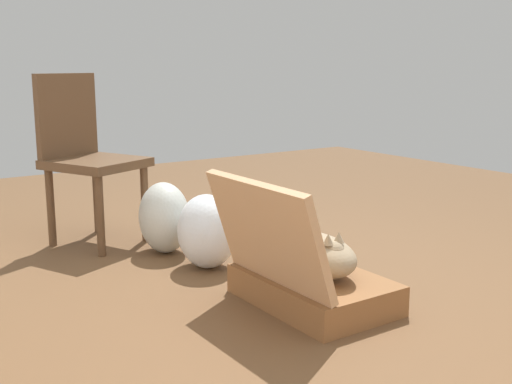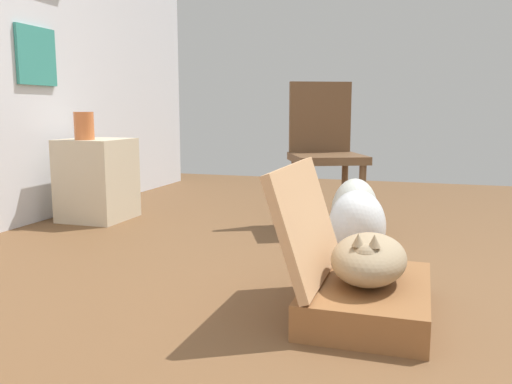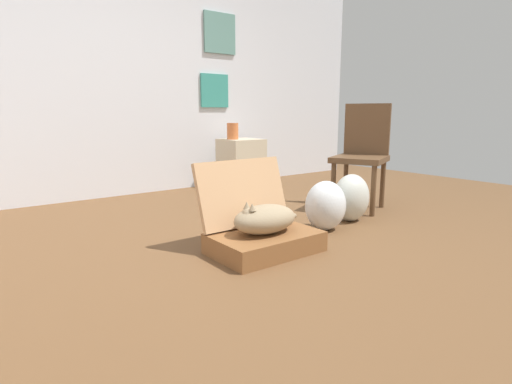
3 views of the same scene
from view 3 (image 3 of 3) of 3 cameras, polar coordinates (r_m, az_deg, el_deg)
name	(u,v)px [view 3 (image 3 of 3)]	position (r m, az deg, el deg)	size (l,w,h in m)	color
ground_plane	(263,242)	(2.87, 0.97, -6.90)	(7.68, 7.68, 0.00)	brown
wall_back	(132,72)	(4.74, -16.73, 15.58)	(6.40, 0.15, 2.60)	silver
suitcase_base	(265,242)	(2.65, 1.24, -6.98)	(0.67, 0.45, 0.13)	brown
suitcase_lid	(243,193)	(2.77, -1.87, -0.12)	(0.67, 0.45, 0.04)	tan
cat	(264,219)	(2.60, 1.16, -3.72)	(0.52, 0.28, 0.21)	#998466
plastic_bag_white	(326,206)	(3.16, 9.60, -1.86)	(0.33, 0.29, 0.38)	silver
plastic_bag_clear	(351,198)	(3.46, 13.02, -0.77)	(0.33, 0.26, 0.39)	silver
side_table	(241,163)	(4.92, -2.07, 4.00)	(0.45, 0.43, 0.57)	beige
vase_tall	(233,131)	(4.84, -3.25, 8.40)	(0.13, 0.13, 0.19)	#CC6B38
chair	(362,152)	(3.92, 14.47, 5.35)	(0.62, 0.60, 0.96)	brown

